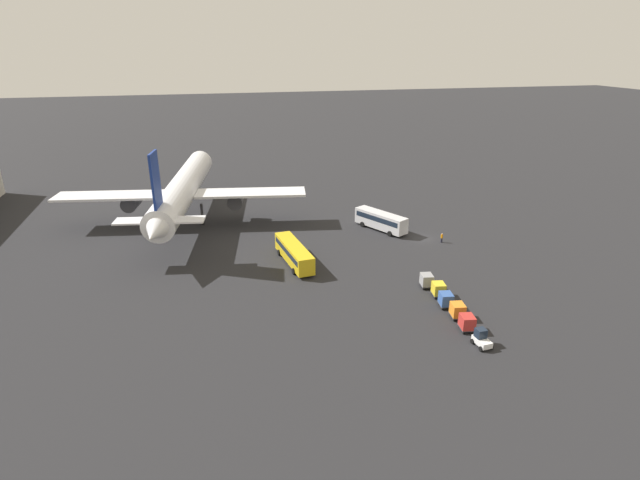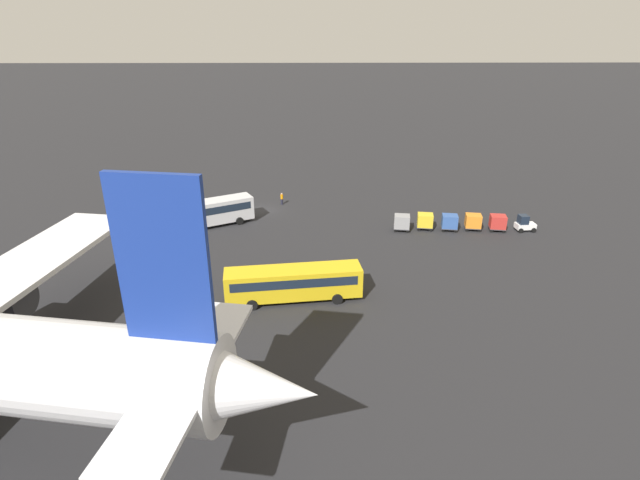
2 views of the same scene
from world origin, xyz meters
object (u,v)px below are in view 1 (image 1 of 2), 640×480
(shuttle_bus_near, at_px, (381,220))
(cargo_cart_blue, at_px, (446,299))
(shuttle_bus_far, at_px, (294,252))
(worker_person, at_px, (442,238))
(cargo_cart_yellow, at_px, (439,289))
(baggage_tug, at_px, (481,339))
(cargo_cart_red, at_px, (467,322))
(cargo_cart_orange, at_px, (458,310))
(cargo_cart_grey, at_px, (427,280))
(airplane, at_px, (183,189))

(shuttle_bus_near, bearing_deg, cargo_cart_blue, 148.19)
(shuttle_bus_far, xyz_separation_m, cargo_cart_blue, (-19.15, -17.07, -0.74))
(shuttle_bus_near, distance_m, worker_person, 12.19)
(worker_person, relative_size, cargo_cart_yellow, 0.78)
(shuttle_bus_far, height_order, baggage_tug, shuttle_bus_far)
(cargo_cart_red, xyz_separation_m, cargo_cart_yellow, (9.07, -0.64, 0.00))
(shuttle_bus_near, distance_m, cargo_cart_orange, 33.67)
(worker_person, height_order, cargo_cart_orange, cargo_cart_orange)
(cargo_cart_red, bearing_deg, shuttle_bus_near, -3.49)
(cargo_cart_grey, bearing_deg, shuttle_bus_near, -4.64)
(airplane, height_order, cargo_cart_yellow, airplane)
(airplane, bearing_deg, shuttle_bus_near, -101.05)
(airplane, xyz_separation_m, cargo_cart_grey, (-37.99, -34.14, -5.62))
(shuttle_bus_far, height_order, worker_person, shuttle_bus_far)
(shuttle_bus_far, relative_size, cargo_cart_orange, 5.82)
(cargo_cart_yellow, bearing_deg, shuttle_bus_far, 47.33)
(shuttle_bus_near, relative_size, cargo_cart_red, 4.99)
(cargo_cart_orange, distance_m, cargo_cart_blue, 3.03)
(cargo_cart_red, distance_m, cargo_cart_orange, 3.04)
(shuttle_bus_far, xyz_separation_m, cargo_cart_orange, (-22.17, -17.18, -0.74))
(shuttle_bus_far, distance_m, cargo_cart_blue, 25.66)
(shuttle_bus_far, distance_m, cargo_cart_yellow, 23.80)
(worker_person, distance_m, cargo_cart_orange, 26.83)
(baggage_tug, distance_m, cargo_cart_orange, 6.46)
(airplane, relative_size, baggage_tug, 22.09)
(airplane, relative_size, cargo_cart_blue, 24.69)
(airplane, xyz_separation_m, cargo_cart_blue, (-44.03, -34.11, -5.62))
(shuttle_bus_near, height_order, cargo_cart_grey, shuttle_bus_near)
(airplane, bearing_deg, cargo_cart_orange, -134.59)
(worker_person, relative_size, cargo_cart_red, 0.78)
(cargo_cart_red, bearing_deg, cargo_cart_yellow, -4.07)
(airplane, height_order, cargo_cart_blue, airplane)
(shuttle_bus_far, distance_m, worker_person, 27.58)
(cargo_cart_grey, bearing_deg, baggage_tug, 179.05)
(shuttle_bus_far, bearing_deg, airplane, 27.36)
(airplane, relative_size, cargo_cart_grey, 24.69)
(cargo_cart_orange, relative_size, cargo_cart_blue, 1.00)
(cargo_cart_blue, height_order, cargo_cart_grey, same)
(worker_person, xyz_separation_m, cargo_cart_yellow, (-18.74, 9.94, 0.32))
(shuttle_bus_near, xyz_separation_m, worker_person, (-8.81, -8.35, -1.15))
(shuttle_bus_near, xyz_separation_m, cargo_cart_yellow, (-27.56, 1.59, -0.83))
(shuttle_bus_far, distance_m, cargo_cart_red, 30.32)
(worker_person, xyz_separation_m, cargo_cart_red, (-27.81, 10.58, 0.32))
(shuttle_bus_far, distance_m, cargo_cart_orange, 28.06)
(airplane, height_order, worker_person, airplane)
(shuttle_bus_far, bearing_deg, baggage_tug, -156.57)
(worker_person, bearing_deg, airplane, 63.40)
(worker_person, relative_size, cargo_cart_orange, 0.78)
(cargo_cart_red, bearing_deg, cargo_cart_blue, -2.08)
(cargo_cart_orange, relative_size, cargo_cart_yellow, 1.00)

